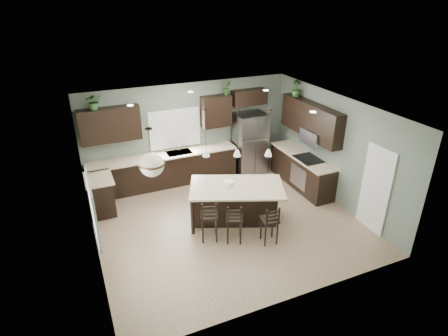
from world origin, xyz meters
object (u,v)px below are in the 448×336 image
(refrigerator, at_px, (250,143))
(bar_stool_right, at_px, (269,224))
(serving_dish, at_px, (228,184))
(kitchen_island, at_px, (236,203))
(plant_back_left, at_px, (94,101))
(bar_stool_left, at_px, (209,220))
(bar_stool_center, at_px, (234,222))

(refrigerator, distance_m, bar_stool_right, 3.61)
(serving_dish, bearing_deg, kitchen_island, -22.49)
(kitchen_island, distance_m, plant_back_left, 4.30)
(plant_back_left, bearing_deg, bar_stool_left, -58.96)
(refrigerator, bearing_deg, plant_back_left, 176.24)
(bar_stool_left, bearing_deg, bar_stool_right, -9.03)
(refrigerator, distance_m, bar_stool_center, 3.61)
(serving_dish, distance_m, bar_stool_center, 0.99)
(kitchen_island, height_order, serving_dish, serving_dish)
(bar_stool_left, xyz_separation_m, bar_stool_right, (1.16, -0.62, -0.03))
(bar_stool_left, bearing_deg, plant_back_left, 140.15)
(refrigerator, bearing_deg, bar_stool_right, -109.98)
(bar_stool_center, height_order, plant_back_left, plant_back_left)
(bar_stool_left, height_order, bar_stool_right, bar_stool_left)
(kitchen_island, bearing_deg, serving_dish, 180.00)
(bar_stool_center, relative_size, plant_back_left, 2.25)
(refrigerator, xyz_separation_m, bar_stool_center, (-1.91, -3.02, -0.44))
(bar_stool_right, bearing_deg, serving_dish, 119.98)
(kitchen_island, xyz_separation_m, bar_stool_right, (0.29, -1.08, 0.02))
(bar_stool_center, bearing_deg, plant_back_left, 148.78)
(bar_stool_right, distance_m, plant_back_left, 5.17)
(refrigerator, bearing_deg, bar_stool_center, -122.31)
(serving_dish, xyz_separation_m, plant_back_left, (-2.51, 2.49, 1.62))
(plant_back_left, bearing_deg, bar_stool_right, -50.70)
(refrigerator, height_order, serving_dish, refrigerator)
(kitchen_island, xyz_separation_m, bar_stool_center, (-0.40, -0.74, 0.02))
(serving_dish, height_order, plant_back_left, plant_back_left)
(serving_dish, distance_m, plant_back_left, 3.89)
(bar_stool_right, xyz_separation_m, plant_back_left, (-2.98, 3.65, 2.14))
(serving_dish, bearing_deg, plant_back_left, 135.32)
(kitchen_island, bearing_deg, plant_back_left, 158.97)
(refrigerator, relative_size, kitchen_island, 0.85)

